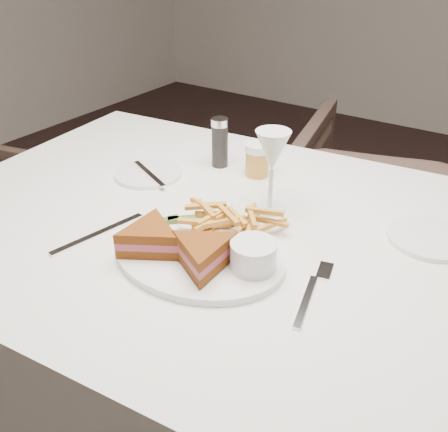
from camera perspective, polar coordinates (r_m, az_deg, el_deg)
ground at (r=1.76m, az=7.53°, el=-16.46°), size 5.00×5.00×0.00m
table at (r=1.24m, az=1.35°, el=-16.19°), size 1.43×1.03×0.75m
chair_far at (r=1.95m, az=18.86°, el=0.92°), size 0.84×0.80×0.73m
table_setting at (r=0.95m, az=-0.02°, el=-0.32°), size 0.80×0.55×0.18m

